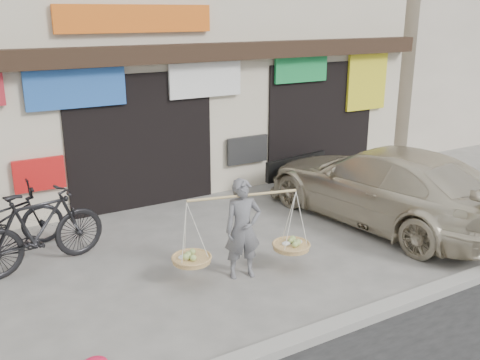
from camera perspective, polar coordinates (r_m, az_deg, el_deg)
ground at (r=8.26m, az=-1.42°, el=-10.06°), size 70.00×70.00×0.00m
kerb at (r=6.78m, az=7.07°, el=-16.33°), size 70.00×0.25×0.12m
shophouse_block at (r=13.32m, az=-15.43°, el=15.31°), size 14.00×6.32×7.00m
neighbor_east at (r=21.67m, az=22.34°, el=14.63°), size 12.00×7.00×6.40m
street_vendor at (r=7.93m, az=0.30°, el=-5.67°), size 2.08×0.92×1.53m
bike_1 at (r=8.79m, az=-20.69°, el=-4.96°), size 2.17×0.99×1.26m
suv at (r=10.38m, az=14.96°, el=-0.50°), size 2.66×5.18×1.44m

